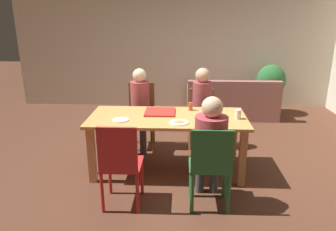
% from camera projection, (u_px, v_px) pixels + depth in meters
% --- Properties ---
extents(ground_plane, '(20.00, 20.00, 0.00)m').
position_uv_depth(ground_plane, '(168.00, 170.00, 4.40)').
color(ground_plane, '#553021').
extents(back_wall, '(7.02, 0.12, 2.79)m').
position_uv_depth(back_wall, '(174.00, 44.00, 7.08)').
color(back_wall, beige).
rests_on(back_wall, ground).
extents(dining_table, '(2.04, 0.91, 0.77)m').
position_uv_depth(dining_table, '(168.00, 124.00, 4.20)').
color(dining_table, tan).
rests_on(dining_table, ground).
extents(chair_0, '(0.45, 0.39, 0.95)m').
position_uv_depth(chair_0, '(210.00, 166.00, 3.37)').
color(chair_0, '#2A6232').
rests_on(chair_0, ground).
extents(person_0, '(0.34, 0.50, 1.25)m').
position_uv_depth(person_0, '(210.00, 141.00, 3.42)').
color(person_0, '#414344').
rests_on(person_0, ground).
extents(chair_1, '(0.41, 0.38, 0.91)m').
position_uv_depth(chair_1, '(201.00, 116.00, 5.10)').
color(chair_1, olive).
rests_on(chair_1, ground).
extents(person_1, '(0.29, 0.50, 1.27)m').
position_uv_depth(person_1, '(202.00, 103.00, 4.90)').
color(person_1, '#302F37').
rests_on(person_1, ground).
extents(chair_2, '(0.43, 0.40, 1.01)m').
position_uv_depth(chair_2, '(141.00, 112.00, 5.09)').
color(chair_2, brown).
rests_on(chair_2, ground).
extents(person_2, '(0.29, 0.52, 1.26)m').
position_uv_depth(person_2, '(140.00, 103.00, 4.89)').
color(person_2, '#3E3C3D').
rests_on(person_2, ground).
extents(chair_3, '(0.43, 0.43, 0.98)m').
position_uv_depth(chair_3, '(120.00, 162.00, 3.38)').
color(chair_3, red).
rests_on(chair_3, ground).
extents(pizza_box_0, '(0.40, 0.40, 0.02)m').
position_uv_depth(pizza_box_0, '(160.00, 112.00, 4.32)').
color(pizza_box_0, red).
rests_on(pizza_box_0, dining_table).
extents(plate_0, '(0.24, 0.24, 0.03)m').
position_uv_depth(plate_0, '(179.00, 122.00, 3.92)').
color(plate_0, white).
rests_on(plate_0, dining_table).
extents(plate_1, '(0.21, 0.21, 0.01)m').
position_uv_depth(plate_1, '(120.00, 120.00, 4.02)').
color(plate_1, white).
rests_on(plate_1, dining_table).
extents(plate_2, '(0.25, 0.25, 0.03)m').
position_uv_depth(plate_2, '(213.00, 121.00, 3.98)').
color(plate_2, white).
rests_on(plate_2, dining_table).
extents(drinking_glass_0, '(0.08, 0.08, 0.12)m').
position_uv_depth(drinking_glass_0, '(238.00, 114.00, 4.06)').
color(drinking_glass_0, silver).
rests_on(drinking_glass_0, dining_table).
extents(drinking_glass_1, '(0.06, 0.06, 0.11)m').
position_uv_depth(drinking_glass_1, '(191.00, 106.00, 4.42)').
color(drinking_glass_1, '#BC5131').
rests_on(drinking_glass_1, dining_table).
extents(couch, '(1.80, 0.90, 0.81)m').
position_uv_depth(couch, '(231.00, 103.00, 6.61)').
color(couch, '#97635A').
rests_on(couch, ground).
extents(potted_plant, '(0.59, 0.59, 1.04)m').
position_uv_depth(potted_plant, '(271.00, 83.00, 6.70)').
color(potted_plant, '#AF7447').
rests_on(potted_plant, ground).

